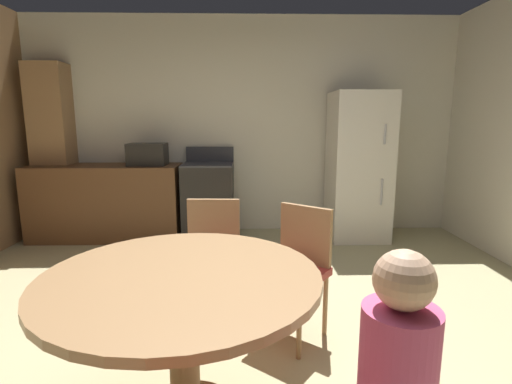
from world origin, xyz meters
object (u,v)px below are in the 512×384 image
object	(u,v)px
microwave	(148,154)
chair_northeast	(296,263)
refrigerator	(358,167)
chair_north	(212,253)
oven_range	(209,200)
dining_table	(182,305)

from	to	relation	value
microwave	chair_northeast	xyz separation A→B (m)	(1.51, -2.23, -0.53)
refrigerator	chair_north	xyz separation A→B (m)	(-1.60, -1.96, -0.38)
oven_range	microwave	distance (m)	0.91
oven_range	microwave	world-z (taller)	microwave
chair_north	chair_northeast	size ratio (longest dim) A/B	1.00
oven_range	chair_northeast	bearing A→B (deg)	-70.47
microwave	oven_range	bearing A→B (deg)	0.29
chair_north	chair_northeast	bearing A→B (deg)	72.09
oven_range	chair_north	distance (m)	2.03
oven_range	chair_northeast	world-z (taller)	oven_range
chair_north	dining_table	bearing A→B (deg)	0.00
oven_range	chair_northeast	xyz separation A→B (m)	(0.79, -2.23, 0.03)
refrigerator	microwave	world-z (taller)	refrigerator
microwave	chair_north	xyz separation A→B (m)	(0.93, -2.01, -0.53)
refrigerator	dining_table	bearing A→B (deg)	-119.04
refrigerator	chair_northeast	distance (m)	2.44
oven_range	dining_table	xyz separation A→B (m)	(0.17, -3.02, 0.14)
refrigerator	chair_northeast	world-z (taller)	refrigerator
microwave	chair_north	size ratio (longest dim) A/B	0.51
oven_range	chair_northeast	distance (m)	2.37
dining_table	oven_range	bearing A→B (deg)	93.23
chair_northeast	chair_north	bearing A→B (deg)	-72.09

